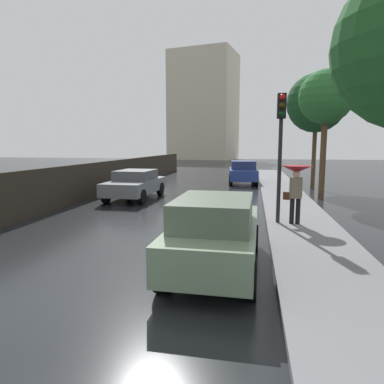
{
  "coord_description": "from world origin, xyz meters",
  "views": [
    {
      "loc": [
        3.53,
        -4.39,
        2.58
      ],
      "look_at": [
        1.74,
        5.64,
        1.18
      ],
      "focal_mm": 32.06,
      "sensor_mm": 36.0,
      "label": 1
    }
  ],
  "objects_px": {
    "street_tree_mid": "(326,98)",
    "car_green_near_kerb": "(215,232)",
    "car_blue_mid_road": "(243,172)",
    "street_tree_far": "(316,103)",
    "car_grey_behind_camera": "(135,184)",
    "traffic_light": "(281,134)",
    "pedestrian_with_umbrella_near": "(296,179)"
  },
  "relations": [
    {
      "from": "car_blue_mid_road",
      "to": "traffic_light",
      "type": "height_order",
      "value": "traffic_light"
    },
    {
      "from": "car_green_near_kerb",
      "to": "traffic_light",
      "type": "relative_size",
      "value": 1.03
    },
    {
      "from": "car_green_near_kerb",
      "to": "street_tree_far",
      "type": "height_order",
      "value": "street_tree_far"
    },
    {
      "from": "car_grey_behind_camera",
      "to": "traffic_light",
      "type": "xyz_separation_m",
      "value": [
        6.36,
        -4.6,
        2.19
      ]
    },
    {
      "from": "car_blue_mid_road",
      "to": "street_tree_far",
      "type": "relative_size",
      "value": 0.61
    },
    {
      "from": "car_blue_mid_road",
      "to": "pedestrian_with_umbrella_near",
      "type": "relative_size",
      "value": 2.23
    },
    {
      "from": "car_blue_mid_road",
      "to": "pedestrian_with_umbrella_near",
      "type": "bearing_deg",
      "value": -85.24
    },
    {
      "from": "pedestrian_with_umbrella_near",
      "to": "street_tree_far",
      "type": "xyz_separation_m",
      "value": [
        2.21,
        10.4,
        3.43
      ]
    },
    {
      "from": "car_grey_behind_camera",
      "to": "street_tree_far",
      "type": "relative_size",
      "value": 0.63
    },
    {
      "from": "pedestrian_with_umbrella_near",
      "to": "traffic_light",
      "type": "relative_size",
      "value": 0.45
    },
    {
      "from": "pedestrian_with_umbrella_near",
      "to": "street_tree_mid",
      "type": "xyz_separation_m",
      "value": [
        1.94,
        6.29,
        3.21
      ]
    },
    {
      "from": "car_green_near_kerb",
      "to": "traffic_light",
      "type": "xyz_separation_m",
      "value": [
        1.55,
        4.14,
        2.12
      ]
    },
    {
      "from": "car_blue_mid_road",
      "to": "street_tree_mid",
      "type": "distance_m",
      "value": 8.14
    },
    {
      "from": "street_tree_mid",
      "to": "car_green_near_kerb",
      "type": "bearing_deg",
      "value": -111.12
    },
    {
      "from": "car_blue_mid_road",
      "to": "pedestrian_with_umbrella_near",
      "type": "xyz_separation_m",
      "value": [
        1.98,
        -12.24,
        0.74
      ]
    },
    {
      "from": "car_blue_mid_road",
      "to": "car_grey_behind_camera",
      "type": "relative_size",
      "value": 0.96
    },
    {
      "from": "car_blue_mid_road",
      "to": "car_grey_behind_camera",
      "type": "height_order",
      "value": "car_blue_mid_road"
    },
    {
      "from": "car_blue_mid_road",
      "to": "traffic_light",
      "type": "relative_size",
      "value": 1.02
    },
    {
      "from": "car_grey_behind_camera",
      "to": "car_blue_mid_road",
      "type": "bearing_deg",
      "value": -121.41
    },
    {
      "from": "car_blue_mid_road",
      "to": "street_tree_mid",
      "type": "relative_size",
      "value": 0.67
    },
    {
      "from": "car_blue_mid_road",
      "to": "street_tree_mid",
      "type": "height_order",
      "value": "street_tree_mid"
    },
    {
      "from": "car_blue_mid_road",
      "to": "street_tree_mid",
      "type": "xyz_separation_m",
      "value": [
        3.92,
        -5.95,
        3.94
      ]
    },
    {
      "from": "car_grey_behind_camera",
      "to": "street_tree_far",
      "type": "distance_m",
      "value": 11.52
    },
    {
      "from": "car_blue_mid_road",
      "to": "pedestrian_with_umbrella_near",
      "type": "height_order",
      "value": "pedestrian_with_umbrella_near"
    },
    {
      "from": "car_blue_mid_road",
      "to": "traffic_light",
      "type": "bearing_deg",
      "value": -87.46
    },
    {
      "from": "car_green_near_kerb",
      "to": "street_tree_mid",
      "type": "bearing_deg",
      "value": 70.1
    },
    {
      "from": "traffic_light",
      "to": "street_tree_mid",
      "type": "distance_m",
      "value": 6.89
    },
    {
      "from": "traffic_light",
      "to": "car_blue_mid_road",
      "type": "bearing_deg",
      "value": 96.95
    },
    {
      "from": "car_green_near_kerb",
      "to": "street_tree_mid",
      "type": "xyz_separation_m",
      "value": [
        3.99,
        10.32,
        3.94
      ]
    },
    {
      "from": "car_grey_behind_camera",
      "to": "street_tree_far",
      "type": "xyz_separation_m",
      "value": [
        9.07,
        5.7,
        4.24
      ]
    },
    {
      "from": "car_green_near_kerb",
      "to": "pedestrian_with_umbrella_near",
      "type": "height_order",
      "value": "pedestrian_with_umbrella_near"
    },
    {
      "from": "car_grey_behind_camera",
      "to": "street_tree_far",
      "type": "height_order",
      "value": "street_tree_far"
    }
  ]
}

